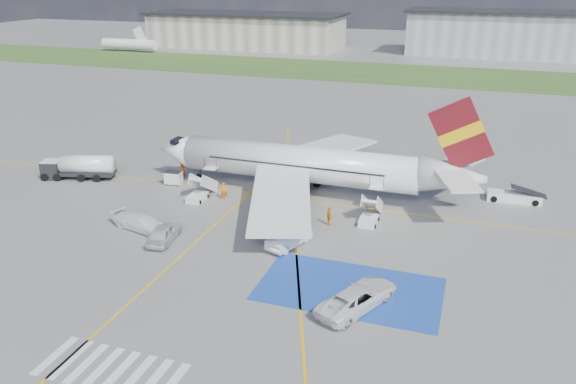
% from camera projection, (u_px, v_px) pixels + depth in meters
% --- Properties ---
extents(ground, '(400.00, 400.00, 0.00)m').
position_uv_depth(ground, '(250.00, 247.00, 49.88)').
color(ground, '#60605E').
rests_on(ground, ground).
extents(grass_strip, '(400.00, 30.00, 0.01)m').
position_uv_depth(grass_strip, '(403.00, 74.00, 133.45)').
color(grass_strip, '#2D4C1E').
rests_on(grass_strip, ground).
extents(taxiway_line_main, '(120.00, 0.20, 0.01)m').
position_uv_depth(taxiway_line_main, '(292.00, 199.00, 60.43)').
color(taxiway_line_main, gold).
rests_on(taxiway_line_main, ground).
extents(taxiway_line_cross, '(0.20, 60.00, 0.01)m').
position_uv_depth(taxiway_line_cross, '(138.00, 295.00, 42.58)').
color(taxiway_line_cross, gold).
rests_on(taxiway_line_cross, ground).
extents(taxiway_line_diag, '(20.71, 56.45, 0.01)m').
position_uv_depth(taxiway_line_diag, '(292.00, 199.00, 60.43)').
color(taxiway_line_diag, gold).
rests_on(taxiway_line_diag, ground).
extents(staging_box, '(14.00, 8.00, 0.01)m').
position_uv_depth(staging_box, '(350.00, 289.00, 43.34)').
color(staging_box, '#193F99').
rests_on(staging_box, ground).
extents(crosswalk, '(9.00, 4.00, 0.01)m').
position_uv_depth(crosswalk, '(111.00, 370.00, 34.58)').
color(crosswalk, silver).
rests_on(crosswalk, ground).
extents(terminal_west, '(60.00, 22.00, 10.00)m').
position_uv_depth(terminal_west, '(246.00, 31.00, 178.97)').
color(terminal_west, gray).
rests_on(terminal_west, ground).
extents(terminal_centre, '(48.00, 18.00, 12.00)m').
position_uv_depth(terminal_centre, '(495.00, 34.00, 160.42)').
color(terminal_centre, gray).
rests_on(terminal_centre, ground).
extents(airliner, '(36.81, 32.95, 11.92)m').
position_uv_depth(airliner, '(312.00, 165.00, 60.49)').
color(airliner, silver).
rests_on(airliner, ground).
extents(airstairs_fwd, '(1.90, 5.20, 3.60)m').
position_uv_depth(airstairs_fwd, '(199.00, 194.00, 60.16)').
color(airstairs_fwd, silver).
rests_on(airstairs_fwd, ground).
extents(airstairs_aft, '(1.90, 5.20, 3.60)m').
position_uv_depth(airstairs_aft, '(369.00, 216.00, 54.59)').
color(airstairs_aft, silver).
rests_on(airstairs_aft, ground).
extents(fuel_tanker, '(8.67, 4.41, 2.87)m').
position_uv_depth(fuel_tanker, '(79.00, 169.00, 65.90)').
color(fuel_tanker, black).
rests_on(fuel_tanker, ground).
extents(gpu_cart, '(1.99, 1.38, 1.58)m').
position_uv_depth(gpu_cart, '(174.00, 179.00, 64.28)').
color(gpu_cart, silver).
rests_on(gpu_cart, ground).
extents(belt_loader, '(5.99, 2.51, 1.77)m').
position_uv_depth(belt_loader, '(514.00, 197.00, 59.70)').
color(belt_loader, silver).
rests_on(belt_loader, ground).
extents(car_silver_a, '(2.70, 5.13, 1.66)m').
position_uv_depth(car_silver_a, '(164.00, 233.00, 50.72)').
color(car_silver_a, '#B2B4B9').
rests_on(car_silver_a, ground).
extents(car_silver_b, '(3.30, 5.32, 1.65)m').
position_uv_depth(car_silver_b, '(290.00, 238.00, 49.80)').
color(car_silver_b, silver).
rests_on(car_silver_b, ground).
extents(van_white_a, '(4.77, 6.25, 2.13)m').
position_uv_depth(van_white_a, '(358.00, 294.00, 40.65)').
color(van_white_a, silver).
rests_on(van_white_a, ground).
extents(van_white_b, '(5.41, 3.23, 1.98)m').
position_uv_depth(van_white_b, '(142.00, 220.00, 52.84)').
color(van_white_b, white).
rests_on(van_white_b, ground).
extents(crew_fwd, '(0.82, 0.78, 1.88)m').
position_uv_depth(crew_fwd, '(224.00, 191.00, 60.05)').
color(crew_fwd, orange).
rests_on(crew_fwd, ground).
extents(crew_nose, '(0.88, 0.98, 1.66)m').
position_uv_depth(crew_nose, '(182.00, 170.00, 66.75)').
color(crew_nose, orange).
rests_on(crew_nose, ground).
extents(crew_aft, '(0.95, 1.19, 1.89)m').
position_uv_depth(crew_aft, '(329.00, 216.00, 53.86)').
color(crew_aft, orange).
rests_on(crew_aft, ground).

